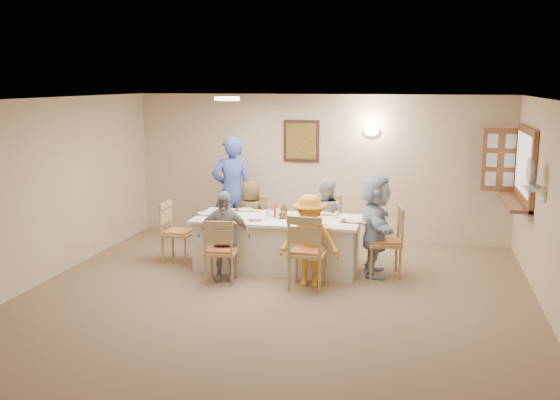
% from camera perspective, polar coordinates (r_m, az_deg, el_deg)
% --- Properties ---
extents(ground, '(7.00, 7.00, 0.00)m').
position_cam_1_polar(ground, '(7.81, -0.90, -9.56)').
color(ground, '#826950').
extents(room_walls, '(7.00, 7.00, 7.00)m').
position_cam_1_polar(room_walls, '(7.42, -0.94, 1.48)').
color(room_walls, beige).
rests_on(room_walls, ground).
extents(wall_picture, '(0.62, 0.05, 0.72)m').
position_cam_1_polar(wall_picture, '(10.81, 1.96, 5.41)').
color(wall_picture, black).
rests_on(wall_picture, room_walls).
extents(wall_sconce, '(0.26, 0.09, 0.18)m').
position_cam_1_polar(wall_sconce, '(10.61, 8.35, 6.29)').
color(wall_sconce, white).
rests_on(wall_sconce, room_walls).
extents(ceiling_light, '(0.36, 0.36, 0.05)m').
position_cam_1_polar(ceiling_light, '(9.04, -4.87, 9.21)').
color(ceiling_light, white).
rests_on(ceiling_light, room_walls).
extents(serving_hatch, '(0.06, 1.50, 1.15)m').
position_cam_1_polar(serving_hatch, '(9.69, 21.52, 2.84)').
color(serving_hatch, brown).
rests_on(serving_hatch, room_walls).
extents(hatch_sill, '(0.30, 1.50, 0.05)m').
position_cam_1_polar(hatch_sill, '(9.75, 20.61, -0.18)').
color(hatch_sill, brown).
rests_on(hatch_sill, room_walls).
extents(shutter_door, '(0.55, 0.04, 1.00)m').
position_cam_1_polar(shutter_door, '(10.40, 19.51, 3.48)').
color(shutter_door, brown).
rests_on(shutter_door, room_walls).
extents(fan_shelf, '(0.22, 0.36, 0.03)m').
position_cam_1_polar(fan_shelf, '(8.37, 22.23, 0.95)').
color(fan_shelf, white).
rests_on(fan_shelf, room_walls).
extents(desk_fan, '(0.30, 0.30, 0.28)m').
position_cam_1_polar(desk_fan, '(8.34, 22.10, 1.97)').
color(desk_fan, '#A5A5A8').
rests_on(desk_fan, fan_shelf).
extents(dining_table, '(2.41, 1.02, 0.76)m').
position_cam_1_polar(dining_table, '(9.16, -0.23, -3.96)').
color(dining_table, silver).
rests_on(dining_table, ground).
extents(chair_back_left, '(0.46, 0.46, 0.89)m').
position_cam_1_polar(chair_back_left, '(10.05, -2.52, -2.26)').
color(chair_back_left, tan).
rests_on(chair_back_left, ground).
extents(chair_back_right, '(0.46, 0.46, 0.95)m').
position_cam_1_polar(chair_back_right, '(9.79, 4.27, -2.46)').
color(chair_back_right, tan).
rests_on(chair_back_right, ground).
extents(chair_front_left, '(0.48, 0.48, 0.91)m').
position_cam_1_polar(chair_front_left, '(8.56, -5.39, -4.56)').
color(chair_front_left, tan).
rests_on(chair_front_left, ground).
extents(chair_front_right, '(0.51, 0.51, 1.03)m').
position_cam_1_polar(chair_front_right, '(8.25, 2.56, -4.66)').
color(chair_front_right, tan).
rests_on(chair_front_right, ground).
extents(chair_left_end, '(0.46, 0.46, 0.93)m').
position_cam_1_polar(chair_left_end, '(9.61, -9.28, -2.88)').
color(chair_left_end, tan).
rests_on(chair_left_end, ground).
extents(chair_right_end, '(0.56, 0.56, 1.01)m').
position_cam_1_polar(chair_right_end, '(8.92, 9.53, -3.72)').
color(chair_right_end, tan).
rests_on(chair_right_end, ground).
extents(diner_back_left, '(0.67, 0.51, 1.18)m').
position_cam_1_polar(diner_back_left, '(9.90, -2.71, -1.59)').
color(diner_back_left, brown).
rests_on(diner_back_left, ground).
extents(diner_back_right, '(0.68, 0.57, 1.25)m').
position_cam_1_polar(diner_back_right, '(9.64, 4.17, -1.73)').
color(diner_back_right, '#B3B2BF').
rests_on(diner_back_right, ground).
extents(diner_front_left, '(0.85, 0.59, 1.25)m').
position_cam_1_polar(diner_front_left, '(8.63, -5.16, -3.26)').
color(diner_front_left, '#9B9B9E').
rests_on(diner_front_left, ground).
extents(diner_front_right, '(0.82, 0.49, 1.25)m').
position_cam_1_polar(diner_front_right, '(8.34, 2.72, -3.73)').
color(diner_front_right, gold).
rests_on(diner_front_right, ground).
extents(diner_right_end, '(1.44, 0.74, 1.44)m').
position_cam_1_polar(diner_right_end, '(8.87, 8.74, -2.32)').
color(diner_right_end, '#AABED4').
rests_on(diner_right_end, ground).
extents(caregiver, '(1.02, 0.98, 1.83)m').
position_cam_1_polar(caregiver, '(10.41, -4.41, 0.82)').
color(caregiver, '#3951AF').
rests_on(caregiver, ground).
extents(placemat_fl, '(0.32, 0.24, 0.01)m').
position_cam_1_polar(placemat_fl, '(8.84, -4.65, -2.00)').
color(placemat_fl, '#472B19').
rests_on(placemat_fl, dining_table).
extents(plate_fl, '(0.23, 0.23, 0.01)m').
position_cam_1_polar(plate_fl, '(8.83, -4.65, -1.93)').
color(plate_fl, white).
rests_on(plate_fl, dining_table).
extents(napkin_fl, '(0.14, 0.14, 0.01)m').
position_cam_1_polar(napkin_fl, '(8.74, -3.62, -2.08)').
color(napkin_fl, yellow).
rests_on(napkin_fl, dining_table).
extents(placemat_fr, '(0.35, 0.26, 0.01)m').
position_cam_1_polar(placemat_fr, '(8.55, 3.04, -2.40)').
color(placemat_fr, '#472B19').
rests_on(placemat_fr, dining_table).
extents(plate_fr, '(0.26, 0.26, 0.02)m').
position_cam_1_polar(plate_fr, '(8.55, 3.04, -2.34)').
color(plate_fr, white).
rests_on(plate_fr, dining_table).
extents(napkin_fr, '(0.15, 0.15, 0.01)m').
position_cam_1_polar(napkin_fr, '(8.48, 4.18, -2.49)').
color(napkin_fr, yellow).
rests_on(napkin_fr, dining_table).
extents(placemat_bl, '(0.35, 0.26, 0.01)m').
position_cam_1_polar(placemat_bl, '(9.62, -3.14, -0.92)').
color(placemat_bl, '#472B19').
rests_on(placemat_bl, dining_table).
extents(plate_bl, '(0.24, 0.24, 0.01)m').
position_cam_1_polar(plate_bl, '(9.62, -3.14, -0.86)').
color(plate_bl, white).
rests_on(plate_bl, dining_table).
extents(napkin_bl, '(0.14, 0.14, 0.01)m').
position_cam_1_polar(napkin_bl, '(9.52, -2.18, -0.99)').
color(napkin_bl, yellow).
rests_on(napkin_bl, dining_table).
extents(placemat_br, '(0.37, 0.28, 0.01)m').
position_cam_1_polar(placemat_br, '(9.36, 3.94, -1.26)').
color(placemat_br, '#472B19').
rests_on(placemat_br, dining_table).
extents(plate_br, '(0.23, 0.23, 0.01)m').
position_cam_1_polar(plate_br, '(9.36, 3.94, -1.20)').
color(plate_br, white).
rests_on(plate_br, dining_table).
extents(napkin_br, '(0.13, 0.13, 0.01)m').
position_cam_1_polar(napkin_br, '(9.29, 4.98, -1.33)').
color(napkin_br, yellow).
rests_on(napkin_br, dining_table).
extents(placemat_le, '(0.34, 0.25, 0.01)m').
position_cam_1_polar(placemat_le, '(9.38, -6.79, -1.28)').
color(placemat_le, '#472B19').
rests_on(placemat_le, dining_table).
extents(plate_le, '(0.25, 0.25, 0.02)m').
position_cam_1_polar(plate_le, '(9.38, -6.79, -1.22)').
color(plate_le, white).
rests_on(plate_le, dining_table).
extents(napkin_le, '(0.14, 0.14, 0.01)m').
position_cam_1_polar(napkin_le, '(9.28, -5.84, -1.36)').
color(napkin_le, yellow).
rests_on(napkin_le, dining_table).
extents(placemat_re, '(0.38, 0.28, 0.01)m').
position_cam_1_polar(placemat_re, '(8.89, 6.82, -1.96)').
color(placemat_re, '#472B19').
rests_on(placemat_re, dining_table).
extents(plate_re, '(0.25, 0.25, 0.02)m').
position_cam_1_polar(plate_re, '(8.89, 6.82, -1.90)').
color(plate_re, white).
rests_on(plate_re, dining_table).
extents(napkin_re, '(0.14, 0.14, 0.01)m').
position_cam_1_polar(napkin_re, '(8.82, 7.94, -2.04)').
color(napkin_re, yellow).
rests_on(napkin_re, dining_table).
extents(teacup_a, '(0.18, 0.18, 0.09)m').
position_cam_1_polar(teacup_a, '(8.95, -5.80, -1.59)').
color(teacup_a, white).
rests_on(teacup_a, dining_table).
extents(teacup_b, '(0.11, 0.11, 0.09)m').
position_cam_1_polar(teacup_b, '(9.47, 2.88, -0.85)').
color(teacup_b, white).
rests_on(teacup_b, dining_table).
extents(bowl_a, '(0.38, 0.38, 0.05)m').
position_cam_1_polar(bowl_a, '(8.92, -2.26, -1.69)').
color(bowl_a, white).
rests_on(bowl_a, dining_table).
extents(bowl_b, '(0.20, 0.20, 0.06)m').
position_cam_1_polar(bowl_b, '(9.24, 2.09, -1.24)').
color(bowl_b, white).
rests_on(bowl_b, dining_table).
extents(condiment_ketchup, '(0.11, 0.11, 0.23)m').
position_cam_1_polar(condiment_ketchup, '(9.09, -0.35, -0.88)').
color(condiment_ketchup, red).
rests_on(condiment_ketchup, dining_table).
extents(condiment_brown, '(0.15, 0.15, 0.21)m').
position_cam_1_polar(condiment_brown, '(9.10, 0.36, -0.91)').
color(condiment_brown, brown).
rests_on(condiment_brown, dining_table).
extents(condiment_malt, '(0.20, 0.20, 0.16)m').
position_cam_1_polar(condiment_malt, '(9.01, 0.30, -1.21)').
color(condiment_malt, brown).
rests_on(condiment_malt, dining_table).
extents(drinking_glass, '(0.06, 0.06, 0.10)m').
position_cam_1_polar(drinking_glass, '(9.14, -1.07, -1.18)').
color(drinking_glass, silver).
rests_on(drinking_glass, dining_table).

